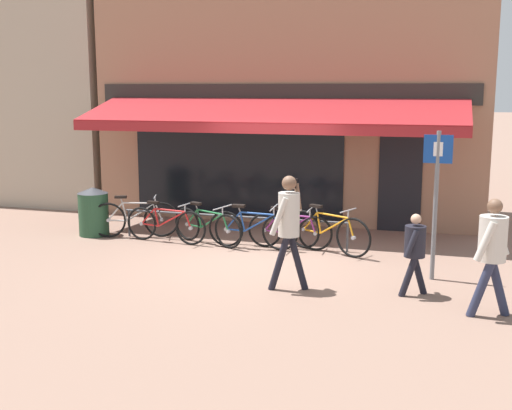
{
  "coord_description": "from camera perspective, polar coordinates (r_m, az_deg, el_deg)",
  "views": [
    {
      "loc": [
        3.26,
        -10.59,
        3.0
      ],
      "look_at": [
        0.17,
        -0.27,
        1.05
      ],
      "focal_mm": 45.0,
      "sensor_mm": 36.0,
      "label": 1
    }
  ],
  "objects": [
    {
      "name": "bicycle_green",
      "position": [
        12.56,
        -4.38,
        -1.88
      ],
      "size": [
        1.66,
        0.8,
        0.82
      ],
      "rotation": [
        0.05,
        0.0,
        -0.39
      ],
      "color": "black",
      "rests_on": "ground_plane"
    },
    {
      "name": "pedestrian_second_adult",
      "position": [
        9.02,
        20.26,
        -3.41
      ],
      "size": [
        0.58,
        0.56,
        1.61
      ],
      "rotation": [
        0.0,
        0.0,
        -0.07
      ],
      "color": "#282D47",
      "rests_on": "ground_plane"
    },
    {
      "name": "neighbour_building",
      "position": [
        19.66,
        -20.36,
        10.05
      ],
      "size": [
        6.98,
        4.0,
        6.28
      ],
      "color": "tan",
      "rests_on": "ground_plane"
    },
    {
      "name": "bike_rack_rail",
      "position": [
        12.56,
        -2.09,
        -1.28
      ],
      "size": [
        4.62,
        0.04,
        0.57
      ],
      "color": "#47494F",
      "rests_on": "ground_plane"
    },
    {
      "name": "bicycle_orange",
      "position": [
        11.95,
        6.4,
        -2.4
      ],
      "size": [
        1.7,
        0.8,
        0.88
      ],
      "rotation": [
        0.01,
        0.0,
        -0.41
      ],
      "color": "black",
      "rests_on": "ground_plane"
    },
    {
      "name": "bicycle_purple",
      "position": [
        12.19,
        3.0,
        -2.26
      ],
      "size": [
        1.65,
        0.52,
        0.8
      ],
      "rotation": [
        0.01,
        0.0,
        0.01
      ],
      "color": "black",
      "rests_on": "ground_plane"
    },
    {
      "name": "shop_front",
      "position": [
        15.67,
        3.42,
        10.92
      ],
      "size": [
        8.92,
        4.8,
        6.39
      ],
      "color": "#9E7056",
      "rests_on": "ground_plane"
    },
    {
      "name": "ground_plane",
      "position": [
        11.48,
        -0.44,
        -4.89
      ],
      "size": [
        160.0,
        160.0,
        0.0
      ],
      "primitive_type": "plane",
      "color": "#846656"
    },
    {
      "name": "litter_bin",
      "position": [
        13.71,
        -14.25,
        -0.54
      ],
      "size": [
        0.63,
        0.63,
        1.01
      ],
      "color": "#23472D",
      "rests_on": "ground_plane"
    },
    {
      "name": "pedestrian_child",
      "position": [
        9.66,
        13.93,
        -3.6
      ],
      "size": [
        0.42,
        0.54,
        1.24
      ],
      "rotation": [
        0.0,
        0.0,
        0.15
      ],
      "color": "black",
      "rests_on": "ground_plane"
    },
    {
      "name": "bicycle_red",
      "position": [
        12.81,
        -8.05,
        -1.72
      ],
      "size": [
        1.78,
        0.52,
        0.81
      ],
      "rotation": [
        -0.02,
        0.0,
        -0.11
      ],
      "color": "black",
      "rests_on": "ground_plane"
    },
    {
      "name": "bicycle_blue",
      "position": [
        12.17,
        -0.32,
        -2.16
      ],
      "size": [
        1.78,
        0.52,
        0.85
      ],
      "rotation": [
        0.06,
        0.0,
        0.01
      ],
      "color": "black",
      "rests_on": "ground_plane"
    },
    {
      "name": "bicycle_silver",
      "position": [
        13.35,
        -10.73,
        -1.19
      ],
      "size": [
        1.71,
        0.74,
        0.87
      ],
      "rotation": [
        -0.02,
        0.0,
        0.35
      ],
      "color": "black",
      "rests_on": "ground_plane"
    },
    {
      "name": "pedestrian_adult",
      "position": [
        9.57,
        2.94,
        -1.28
      ],
      "size": [
        0.6,
        0.52,
        1.76
      ],
      "rotation": [
        0.0,
        0.0,
        -0.05
      ],
      "color": "black",
      "rests_on": "ground_plane"
    },
    {
      "name": "parking_sign",
      "position": [
        10.4,
        15.72,
        1.32
      ],
      "size": [
        0.44,
        0.07,
        2.37
      ],
      "color": "slate",
      "rests_on": "ground_plane"
    }
  ]
}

